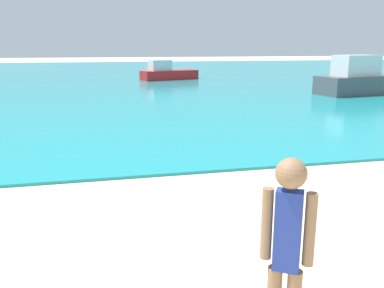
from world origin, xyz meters
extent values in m
cube|color=teal|center=(0.00, 40.27, 0.03)|extent=(160.00, 60.00, 0.06)
cube|color=#233899|center=(-0.08, 5.30, 1.16)|extent=(0.23, 0.21, 0.63)
sphere|color=#936B4C|center=(-0.08, 5.30, 1.61)|extent=(0.23, 0.23, 0.23)
cylinder|color=#936B4C|center=(-0.21, 5.38, 1.20)|extent=(0.08, 0.08, 0.56)
cylinder|color=#936B4C|center=(0.05, 5.21, 1.20)|extent=(0.08, 0.08, 0.56)
cube|color=#4C4C51|center=(12.63, 21.49, 0.53)|extent=(6.11, 2.69, 0.94)
cube|color=silver|center=(11.58, 21.34, 1.54)|extent=(2.29, 1.60, 1.06)
cube|color=red|center=(3.92, 32.99, 0.40)|extent=(4.50, 2.62, 0.69)
cube|color=silver|center=(3.19, 32.75, 1.13)|extent=(1.76, 1.39, 0.77)
camera|label=1|loc=(-1.40, 2.77, 2.50)|focal=37.78mm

